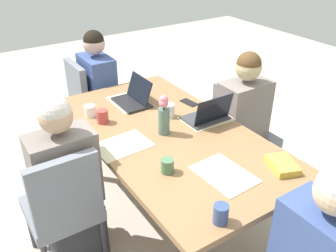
{
  "coord_description": "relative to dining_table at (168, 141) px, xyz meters",
  "views": [
    {
      "loc": [
        -1.85,
        1.2,
        2.05
      ],
      "look_at": [
        0.0,
        0.0,
        0.8
      ],
      "focal_mm": 39.09,
      "sensor_mm": 36.0,
      "label": 1
    }
  ],
  "objects": [
    {
      "name": "coffee_mug_far_left",
      "position": [
        -0.87,
        0.26,
        0.13
      ],
      "size": [
        0.08,
        0.08,
        0.1
      ],
      "primitive_type": "cylinder",
      "color": "#33477A",
      "rests_on": "dining_table"
    },
    {
      "name": "person_near_left_far",
      "position": [
        0.02,
        -0.74,
        -0.15
      ],
      "size": [
        0.36,
        0.4,
        1.19
      ],
      "color": "#2D2D33",
      "rests_on": "ground_plane"
    },
    {
      "name": "placemat_head_right_left_near",
      "position": [
        0.58,
        -0.0,
        0.08
      ],
      "size": [
        0.36,
        0.26,
        0.0
      ],
      "primitive_type": "cube",
      "rotation": [
        0.0,
        0.0,
        3.14
      ],
      "color": "beige",
      "rests_on": "dining_table"
    },
    {
      "name": "laptop_head_right_left_near",
      "position": [
        0.54,
        -0.02,
        0.12
      ],
      "size": [
        0.32,
        0.22,
        0.21
      ],
      "color": "black",
      "rests_on": "dining_table"
    },
    {
      "name": "coffee_mug_centre_right",
      "position": [
        0.19,
        -0.14,
        0.13
      ],
      "size": [
        0.08,
        0.08,
        0.1
      ],
      "primitive_type": "cylinder",
      "color": "white",
      "rests_on": "dining_table"
    },
    {
      "name": "book_red_cover",
      "position": [
        -0.73,
        -0.34,
        0.1
      ],
      "size": [
        0.24,
        0.2,
        0.04
      ],
      "primitive_type": "cube",
      "rotation": [
        0.0,
        0.0,
        -0.35
      ],
      "color": "gold",
      "rests_on": "dining_table"
    },
    {
      "name": "coffee_mug_centre_left",
      "position": [
        0.53,
        0.36,
        0.12
      ],
      "size": [
        0.09,
        0.09,
        0.09
      ],
      "primitive_type": "cylinder",
      "color": "white",
      "rests_on": "dining_table"
    },
    {
      "name": "placemat_near_left_far",
      "position": [
        0.01,
        -0.35,
        0.08
      ],
      "size": [
        0.27,
        0.37,
        0.0
      ],
      "primitive_type": "cube",
      "rotation": [
        0.0,
        0.0,
        1.55
      ],
      "color": "beige",
      "rests_on": "dining_table"
    },
    {
      "name": "ground_plane",
      "position": [
        0.0,
        0.0,
        -0.67
      ],
      "size": [
        10.0,
        10.0,
        0.0
      ],
      "primitive_type": "plane",
      "color": "#B2A899"
    },
    {
      "name": "dining_table",
      "position": [
        0.0,
        0.0,
        0.0
      ],
      "size": [
        1.91,
        1.02,
        0.75
      ],
      "color": "olive",
      "rests_on": "ground_plane"
    },
    {
      "name": "placemat_far_left_mid",
      "position": [
        0.02,
        0.35,
        0.08
      ],
      "size": [
        0.28,
        0.37,
        0.0
      ],
      "primitive_type": "cube",
      "rotation": [
        0.0,
        0.0,
        -1.51
      ],
      "color": "beige",
      "rests_on": "dining_table"
    },
    {
      "name": "coffee_mug_near_left",
      "position": [
        -0.39,
        0.25,
        0.12
      ],
      "size": [
        0.08,
        0.08,
        0.09
      ],
      "primitive_type": "cylinder",
      "color": "#47704C",
      "rests_on": "dining_table"
    },
    {
      "name": "person_head_right_left_near",
      "position": [
        1.23,
        -0.0,
        -0.15
      ],
      "size": [
        0.4,
        0.36,
        1.19
      ],
      "color": "#2D2D33",
      "rests_on": "ground_plane"
    },
    {
      "name": "phone_black",
      "position": [
        0.3,
        -0.4,
        0.08
      ],
      "size": [
        0.16,
        0.09,
        0.01
      ],
      "primitive_type": "cube",
      "rotation": [
        0.0,
        0.0,
        0.13
      ],
      "color": "black",
      "rests_on": "dining_table"
    },
    {
      "name": "chair_near_left_far",
      "position": [
        0.1,
        -0.8,
        -0.17
      ],
      "size": [
        0.44,
        0.44,
        0.9
      ],
      "color": "slate",
      "rests_on": "ground_plane"
    },
    {
      "name": "chair_far_left_mid",
      "position": [
        -0.04,
        0.8,
        -0.17
      ],
      "size": [
        0.44,
        0.44,
        0.9
      ],
      "color": "slate",
      "rests_on": "ground_plane"
    },
    {
      "name": "flower_vase",
      "position": [
        0.0,
        0.03,
        0.22
      ],
      "size": [
        0.08,
        0.08,
        0.29
      ],
      "color": "#4C6B60",
      "rests_on": "dining_table"
    },
    {
      "name": "chair_head_right_left_near",
      "position": [
        1.29,
        0.07,
        -0.17
      ],
      "size": [
        0.44,
        0.44,
        0.9
      ],
      "color": "slate",
      "rests_on": "ground_plane"
    },
    {
      "name": "person_far_left_mid",
      "position": [
        0.04,
        0.74,
        -0.15
      ],
      "size": [
        0.36,
        0.4,
        1.19
      ],
      "color": "#2D2D33",
      "rests_on": "ground_plane"
    },
    {
      "name": "placemat_head_left_right_near",
      "position": [
        -0.59,
        -0.01,
        0.08
      ],
      "size": [
        0.37,
        0.28,
        0.0
      ],
      "primitive_type": "cube",
      "rotation": [
        0.0,
        0.0,
        0.05
      ],
      "color": "beige",
      "rests_on": "dining_table"
    },
    {
      "name": "laptop_near_left_far",
      "position": [
        -0.02,
        -0.34,
        0.12
      ],
      "size": [
        0.22,
        0.32,
        0.21
      ],
      "color": "#38383D",
      "rests_on": "dining_table"
    },
    {
      "name": "coffee_mug_near_right",
      "position": [
        0.38,
        0.32,
        0.13
      ],
      "size": [
        0.08,
        0.08,
        0.1
      ],
      "primitive_type": "cylinder",
      "color": "#AD3D38",
      "rests_on": "dining_table"
    }
  ]
}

